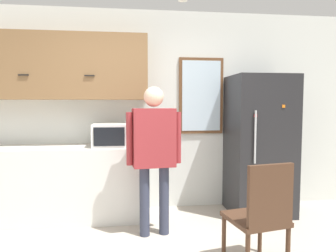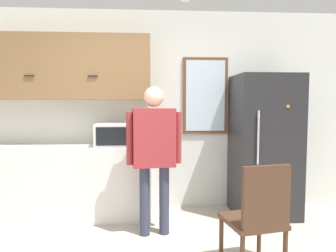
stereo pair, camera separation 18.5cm
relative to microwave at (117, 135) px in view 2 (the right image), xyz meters
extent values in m
cube|color=silver|center=(0.46, 0.37, 0.29)|extent=(6.00, 0.06, 2.70)
cube|color=silver|center=(-0.66, 0.04, -0.60)|extent=(2.17, 0.60, 0.92)
cube|color=olive|center=(-0.66, 0.16, 0.85)|extent=(2.17, 0.36, 0.81)
cube|color=black|center=(-1.04, -0.03, 0.72)|extent=(0.12, 0.01, 0.01)
cube|color=black|center=(-0.28, -0.03, 0.72)|extent=(0.12, 0.01, 0.01)
cube|color=white|center=(0.00, 0.00, 0.00)|extent=(0.52, 0.39, 0.28)
cube|color=black|center=(-0.05, -0.20, 0.00)|extent=(0.36, 0.01, 0.22)
cube|color=#B2B2B2|center=(0.22, -0.19, 0.00)|extent=(0.07, 0.01, 0.23)
cylinder|color=#33384C|center=(0.35, -0.55, -0.68)|extent=(0.11, 0.11, 0.76)
cylinder|color=#33384C|center=(0.57, -0.52, -0.68)|extent=(0.11, 0.11, 0.76)
cube|color=maroon|center=(0.46, -0.54, 0.02)|extent=(0.47, 0.27, 0.63)
sphere|color=beige|center=(0.46, -0.54, 0.46)|extent=(0.22, 0.22, 0.22)
cylinder|color=maroon|center=(0.19, -0.56, 0.01)|extent=(0.07, 0.07, 0.56)
cylinder|color=maroon|center=(0.72, -0.51, 0.01)|extent=(0.07, 0.07, 0.56)
cube|color=#232326|center=(1.89, -0.01, -0.15)|extent=(0.78, 0.68, 1.81)
cylinder|color=silver|center=(1.68, -0.36, -0.01)|extent=(0.02, 0.02, 0.63)
cube|color=red|center=(1.68, -0.35, 0.25)|extent=(0.04, 0.01, 0.04)
cube|color=orange|center=(2.03, -0.35, 0.36)|extent=(0.04, 0.01, 0.04)
cube|color=#472D1E|center=(1.30, -1.28, -0.63)|extent=(0.53, 0.53, 0.04)
cylinder|color=#472D1E|center=(1.45, -1.05, -0.86)|extent=(0.04, 0.04, 0.41)
cylinder|color=#472D1E|center=(1.06, -1.12, -0.86)|extent=(0.04, 0.04, 0.41)
cube|color=#472D1E|center=(1.33, -1.48, -0.36)|extent=(0.42, 0.12, 0.51)
cube|color=brown|center=(1.18, 0.33, 0.50)|extent=(0.62, 0.04, 1.04)
cube|color=silver|center=(1.18, 0.31, 0.50)|extent=(0.54, 0.01, 0.96)
cylinder|color=white|center=(0.84, -0.14, 1.62)|extent=(0.11, 0.11, 0.01)
camera|label=1|loc=(0.22, -3.75, 0.38)|focal=32.00mm
camera|label=2|loc=(0.40, -3.77, 0.38)|focal=32.00mm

